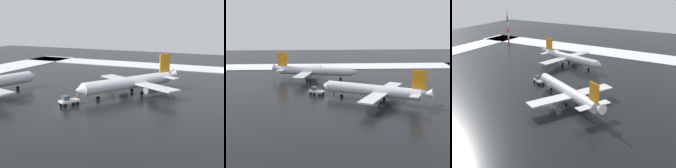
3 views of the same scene
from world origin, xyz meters
TOP-DOWN VIEW (x-y plane):
  - ground_plane at (0.00, 0.00)m, footprint 240.00×240.00m
  - snow_bank_left at (-67.00, 0.00)m, footprint 14.00×116.00m
  - airplane_distant_tail at (-14.59, 12.85)m, footprint 30.69×26.19m
  - pushback_tug at (2.48, 3.99)m, footprint 5.09×4.19m
  - ground_crew_near_tug at (-12.30, 0.37)m, footprint 0.36×0.36m
  - ground_crew_by_nose_gear at (-3.07, 3.20)m, footprint 0.36×0.36m
  - traffic_cone_near_nose at (-8.72, 6.14)m, footprint 0.36×0.36m
  - traffic_cone_mid_line at (-12.07, 5.42)m, footprint 0.36×0.36m
  - traffic_cone_wingtip_side at (-22.69, 13.85)m, footprint 0.36×0.36m

SIDE VIEW (x-z plane):
  - ground_plane at x=0.00m, z-range 0.00..0.00m
  - snow_bank_left at x=-67.00m, z-range 0.00..0.27m
  - traffic_cone_near_nose at x=-8.72m, z-range 0.00..0.55m
  - traffic_cone_mid_line at x=-12.07m, z-range 0.00..0.55m
  - traffic_cone_wingtip_side at x=-22.69m, z-range 0.00..0.55m
  - ground_crew_near_tug at x=-12.30m, z-range 0.12..1.83m
  - ground_crew_by_nose_gear at x=-3.07m, z-range 0.12..1.83m
  - pushback_tug at x=2.48m, z-range 0.03..2.53m
  - airplane_distant_tail at x=-14.59m, z-range -1.68..8.25m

